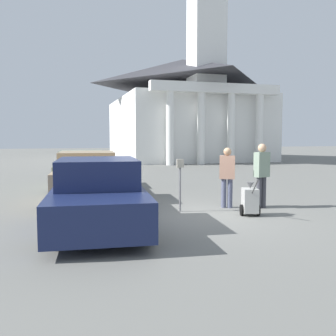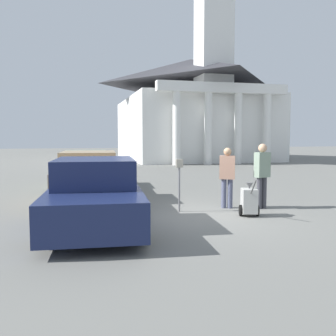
{
  "view_description": "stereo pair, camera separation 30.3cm",
  "coord_description": "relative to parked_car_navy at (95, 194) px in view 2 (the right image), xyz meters",
  "views": [
    {
      "loc": [
        -3.24,
        -8.61,
        1.96
      ],
      "look_at": [
        -0.38,
        1.45,
        1.1
      ],
      "focal_mm": 40.0,
      "sensor_mm": 36.0,
      "label": 1
    },
    {
      "loc": [
        -2.95,
        -8.69,
        1.96
      ],
      "look_at": [
        -0.38,
        1.45,
        1.1
      ],
      "focal_mm": 40.0,
      "sensor_mm": 36.0,
      "label": 2
    }
  ],
  "objects": [
    {
      "name": "parked_car_tan",
      "position": [
        0.0,
        3.48,
        0.03
      ],
      "size": [
        2.27,
        4.89,
        1.52
      ],
      "rotation": [
        0.0,
        0.0,
        -0.08
      ],
      "color": "tan",
      "rests_on": "ground_plane"
    },
    {
      "name": "person_supervisor",
      "position": [
        4.54,
        0.75,
        0.34
      ],
      "size": [
        0.46,
        0.32,
        1.79
      ],
      "rotation": [
        0.0,
        0.0,
        3.41
      ],
      "color": "#3F3F47",
      "rests_on": "ground_plane"
    },
    {
      "name": "parking_meter",
      "position": [
        2.22,
        0.88,
        0.28
      ],
      "size": [
        0.18,
        0.09,
        1.39
      ],
      "color": "slate",
      "rests_on": "ground_plane"
    },
    {
      "name": "equipment_cart",
      "position": [
        3.75,
        -0.08,
        -0.3
      ],
      "size": [
        0.53,
        1.0,
        1.0
      ],
      "rotation": [
        0.0,
        0.0,
        -0.27
      ],
      "color": "#B2B2AD",
      "rests_on": "ground_plane"
    },
    {
      "name": "parked_car_sage",
      "position": [
        0.0,
        6.87,
        -0.01
      ],
      "size": [
        2.27,
        4.76,
        1.43
      ],
      "rotation": [
        0.0,
        0.0,
        -0.08
      ],
      "color": "gray",
      "rests_on": "ground_plane"
    },
    {
      "name": "parked_car_navy",
      "position": [
        0.0,
        0.0,
        0.0
      ],
      "size": [
        2.34,
        5.3,
        1.49
      ],
      "rotation": [
        0.0,
        0.0,
        -0.08
      ],
      "color": "#19234C",
      "rests_on": "ground_plane"
    },
    {
      "name": "ground_plane",
      "position": [
        2.48,
        0.19,
        -0.69
      ],
      "size": [
        120.0,
        120.0,
        0.0
      ],
      "primitive_type": "plane",
      "color": "slate"
    },
    {
      "name": "church",
      "position": [
        10.07,
        24.25,
        4.44
      ],
      "size": [
        11.87,
        15.74,
        23.79
      ],
      "color": "white",
      "rests_on": "ground_plane"
    },
    {
      "name": "person_worker",
      "position": [
        3.64,
        1.05,
        0.26
      ],
      "size": [
        0.47,
        0.38,
        1.67
      ],
      "rotation": [
        0.0,
        0.0,
        2.71
      ],
      "color": "#515670",
      "rests_on": "ground_plane"
    }
  ]
}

